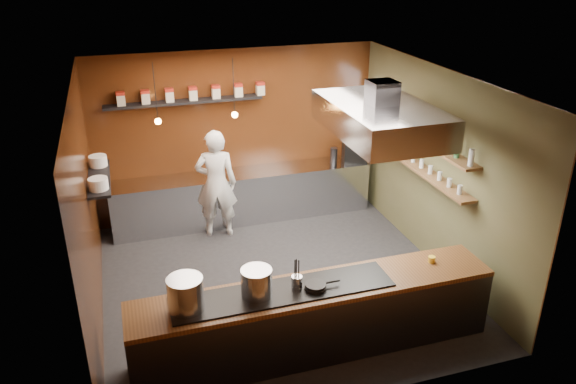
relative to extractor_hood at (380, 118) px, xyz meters
name	(u,v)px	position (x,y,z in m)	size (l,w,h in m)	color
floor	(278,281)	(-1.30, 0.40, -2.51)	(5.00, 5.00, 0.00)	black
back_wall	(237,135)	(-1.30, 2.90, -1.01)	(5.00, 5.00, 0.00)	#3B180A
left_wall	(87,213)	(-3.80, 0.40, -1.01)	(5.00, 5.00, 0.00)	#3B180A
right_wall	(437,169)	(1.20, 0.40, -1.01)	(5.00, 5.00, 0.00)	#4E4E2C
ceiling	(276,81)	(-1.30, 0.40, 0.49)	(5.00, 5.00, 0.00)	silver
window_pane	(385,113)	(1.15, 2.10, -0.61)	(1.00, 1.00, 0.00)	white
prep_counter	(244,196)	(-1.30, 2.57, -2.06)	(4.60, 0.65, 0.90)	silver
pass_counter	(315,318)	(-1.30, -1.20, -2.04)	(4.40, 0.72, 0.94)	#38383D
tin_shelf	(184,102)	(-2.20, 2.76, -0.31)	(2.60, 0.26, 0.04)	black
plate_shelf	(99,178)	(-3.64, 1.40, -0.96)	(0.30, 1.40, 0.04)	black
bottle_shelf_upper	(420,137)	(1.04, 0.70, -0.59)	(0.26, 2.80, 0.04)	brown
bottle_shelf_lower	(417,166)	(1.04, 0.70, -1.06)	(0.26, 2.80, 0.04)	brown
extractor_hood	(380,118)	(0.00, 0.00, 0.00)	(1.20, 2.00, 0.72)	#38383D
pendant_left	(158,118)	(-2.70, 2.10, -0.35)	(0.10, 0.10, 0.95)	black
pendant_right	(235,112)	(-1.50, 2.10, -0.35)	(0.10, 0.10, 0.95)	black
storage_tins	(193,93)	(-2.05, 2.76, -0.17)	(2.43, 0.13, 0.22)	#BFB69E
plate_stacks	(98,172)	(-3.64, 1.40, -0.86)	(0.26, 1.16, 0.16)	white
bottles	(421,128)	(1.04, 0.70, -0.45)	(0.06, 2.66, 0.24)	silver
wine_glasses	(417,161)	(1.04, 0.70, -0.97)	(0.07, 2.37, 0.13)	silver
stockpot_large	(186,294)	(-2.81, -1.22, -1.37)	(0.40, 0.40, 0.39)	#B3B6BA
stockpot_small	(257,282)	(-2.01, -1.19, -1.40)	(0.36, 0.36, 0.33)	silver
utensil_crock	(297,282)	(-1.54, -1.20, -1.48)	(0.13, 0.13, 0.16)	silver
frying_pan	(316,286)	(-1.33, -1.27, -1.53)	(0.44, 0.27, 0.07)	black
butter_jar	(432,259)	(0.28, -1.12, -1.54)	(0.09, 0.09, 0.08)	yellow
espresso_machine	(355,151)	(0.80, 2.50, -1.40)	(0.42, 0.40, 0.42)	black
chef	(216,184)	(-1.85, 2.14, -1.57)	(0.68, 0.45, 1.87)	white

